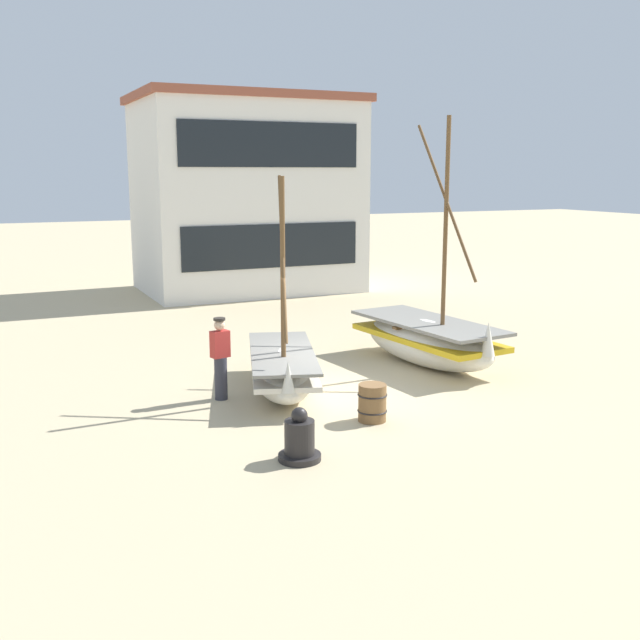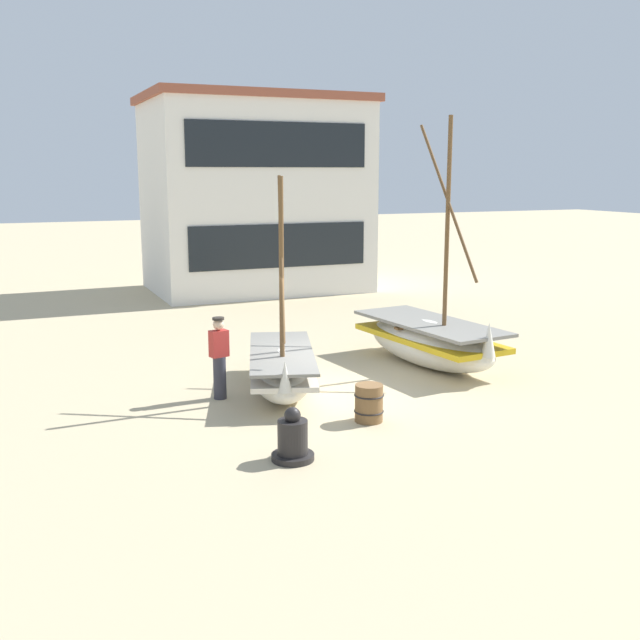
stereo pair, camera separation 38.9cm
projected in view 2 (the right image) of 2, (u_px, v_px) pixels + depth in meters
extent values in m
plane|color=tan|center=(339.00, 395.00, 15.57)|extent=(120.00, 120.00, 0.00)
ellipsoid|color=silver|center=(429.00, 343.00, 17.87)|extent=(2.05, 4.40, 1.07)
cube|color=gold|center=(429.00, 338.00, 17.84)|extent=(2.05, 4.23, 0.13)
cube|color=gray|center=(430.00, 323.00, 17.77)|extent=(2.09, 4.32, 0.08)
cone|color=silver|center=(489.00, 340.00, 16.03)|extent=(0.35, 0.35, 0.75)
cylinder|color=brown|center=(447.00, 230.00, 16.89)|extent=(0.10, 0.10, 5.01)
cylinder|color=brown|center=(448.00, 201.00, 16.77)|extent=(0.31, 2.17, 3.43)
cube|color=brown|center=(422.00, 325.00, 18.07)|extent=(1.52, 0.33, 0.06)
ellipsoid|color=silver|center=(282.00, 371.00, 15.80)|extent=(2.43, 4.09, 0.87)
cube|color=silver|center=(282.00, 366.00, 15.78)|extent=(2.39, 3.95, 0.10)
cube|color=gray|center=(282.00, 352.00, 15.72)|extent=(2.44, 4.03, 0.06)
cone|color=silver|center=(285.00, 376.00, 13.90)|extent=(0.32, 0.32, 0.61)
cylinder|color=brown|center=(282.00, 275.00, 14.92)|extent=(0.10, 0.10, 3.86)
cylinder|color=brown|center=(281.00, 256.00, 14.85)|extent=(0.64, 1.75, 3.16)
cube|color=brown|center=(281.00, 353.00, 16.03)|extent=(1.20, 0.53, 0.06)
cylinder|color=#33333D|center=(220.00, 378.00, 15.24)|extent=(0.26, 0.26, 0.88)
cube|color=#B22D28|center=(219.00, 344.00, 15.10)|extent=(0.40, 0.30, 0.54)
sphere|color=beige|center=(218.00, 325.00, 15.02)|extent=(0.22, 0.22, 0.22)
cylinder|color=#2D2823|center=(218.00, 319.00, 15.00)|extent=(0.24, 0.24, 0.05)
cylinder|color=black|center=(293.00, 457.00, 12.05)|extent=(0.69, 0.69, 0.10)
cylinder|color=black|center=(293.00, 437.00, 11.98)|extent=(0.49, 0.49, 0.56)
sphere|color=black|center=(292.00, 415.00, 11.91)|extent=(0.27, 0.27, 0.27)
cylinder|color=brown|center=(369.00, 403.00, 13.86)|extent=(0.52, 0.52, 0.70)
torus|color=black|center=(369.00, 395.00, 13.83)|extent=(0.56, 0.56, 0.03)
torus|color=black|center=(369.00, 411.00, 13.89)|extent=(0.56, 0.56, 0.03)
cube|color=white|center=(255.00, 198.00, 29.01)|extent=(7.91, 5.43, 7.07)
cube|color=brown|center=(253.00, 100.00, 28.30)|extent=(8.23, 5.64, 0.30)
cube|color=black|center=(280.00, 246.00, 26.85)|extent=(6.64, 0.06, 1.56)
cube|color=black|center=(279.00, 144.00, 26.16)|extent=(6.64, 0.06, 1.56)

